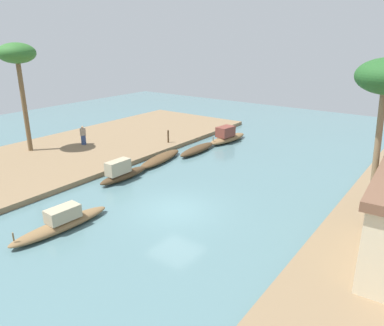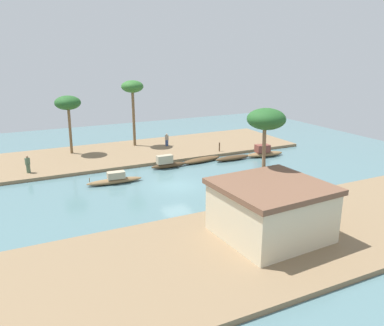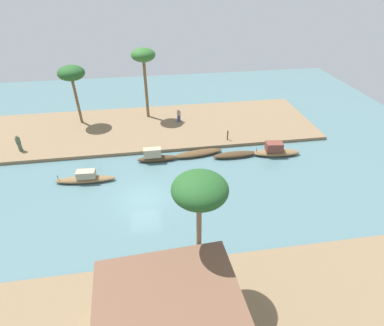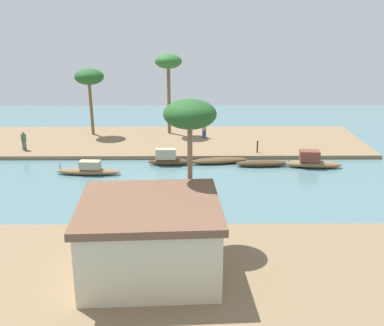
# 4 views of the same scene
# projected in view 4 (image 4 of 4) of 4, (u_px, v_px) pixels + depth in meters

# --- Properties ---
(river_water) EXTENTS (63.97, 63.97, 0.00)m
(river_water) POSITION_uv_depth(u_px,v_px,m) (147.00, 188.00, 33.85)
(river_water) COLOR slate
(river_water) RESTS_ON ground
(riverbank_left) EXTENTS (39.17, 11.11, 0.33)m
(riverbank_left) POSITION_uv_depth(u_px,v_px,m) (158.00, 141.00, 45.63)
(riverbank_left) COLOR #846B4C
(riverbank_left) RESTS_ON ground
(riverbank_right) EXTENTS (39.17, 11.11, 0.33)m
(riverbank_right) POSITION_uv_depth(u_px,v_px,m) (126.00, 278.00, 21.97)
(riverbank_right) COLOR #846B4C
(riverbank_right) RESTS_ON ground
(sampan_midstream) EXTENTS (3.86, 0.89, 1.37)m
(sampan_midstream) POSITION_uv_depth(u_px,v_px,m) (169.00, 159.00, 38.86)
(sampan_midstream) COLOR #47331E
(sampan_midstream) RESTS_ON river_water
(sampan_with_red_awning) EXTENTS (4.95, 1.76, 0.48)m
(sampan_with_red_awning) POSITION_uv_depth(u_px,v_px,m) (219.00, 161.00, 39.34)
(sampan_with_red_awning) COLOR brown
(sampan_with_red_awning) RESTS_ON river_water
(sampan_foreground) EXTENTS (5.10, 1.27, 1.10)m
(sampan_foreground) POSITION_uv_depth(u_px,v_px,m) (89.00, 170.00, 36.57)
(sampan_foreground) COLOR brown
(sampan_foreground) RESTS_ON river_water
(sampan_upstream_small) EXTENTS (4.65, 1.65, 1.39)m
(sampan_upstream_small) POSITION_uv_depth(u_px,v_px,m) (312.00, 161.00, 38.26)
(sampan_upstream_small) COLOR brown
(sampan_upstream_small) RESTS_ON river_water
(sampan_near_left_bank) EXTENTS (4.38, 1.08, 0.51)m
(sampan_near_left_bank) POSITION_uv_depth(u_px,v_px,m) (262.00, 163.00, 38.57)
(sampan_near_left_bank) COLOR #47331E
(sampan_near_left_bank) RESTS_ON river_water
(person_on_near_bank) EXTENTS (0.41, 0.40, 1.54)m
(person_on_near_bank) POSITION_uv_depth(u_px,v_px,m) (204.00, 131.00, 46.06)
(person_on_near_bank) COLOR #33477A
(person_on_near_bank) RESTS_ON riverbank_left
(person_by_mooring) EXTENTS (0.51, 0.51, 1.70)m
(person_by_mooring) POSITION_uv_depth(u_px,v_px,m) (24.00, 142.00, 41.86)
(person_by_mooring) COLOR #4C664C
(person_by_mooring) RESTS_ON riverbank_left
(mooring_post) EXTENTS (0.14, 0.14, 1.04)m
(mooring_post) POSITION_uv_depth(u_px,v_px,m) (257.00, 147.00, 41.20)
(mooring_post) COLOR #4C3823
(mooring_post) RESTS_ON riverbank_left
(palm_tree_left_near) EXTENTS (2.64, 2.64, 7.91)m
(palm_tree_left_near) POSITION_uv_depth(u_px,v_px,m) (168.00, 64.00, 46.02)
(palm_tree_left_near) COLOR brown
(palm_tree_left_near) RESTS_ON riverbank_left
(palm_tree_left_far) EXTENTS (2.83, 2.83, 6.56)m
(palm_tree_left_far) POSITION_uv_depth(u_px,v_px,m) (89.00, 78.00, 45.73)
(palm_tree_left_far) COLOR brown
(palm_tree_left_far) RESTS_ON riverbank_left
(palm_tree_right_tall) EXTENTS (2.68, 2.68, 7.55)m
(palm_tree_right_tall) POSITION_uv_depth(u_px,v_px,m) (190.00, 117.00, 23.57)
(palm_tree_right_tall) COLOR #7F6647
(palm_tree_right_tall) RESTS_ON riverbank_right
(riverside_building) EXTENTS (6.71, 6.45, 3.46)m
(riverside_building) POSITION_uv_depth(u_px,v_px,m) (150.00, 237.00, 21.79)
(riverside_building) COLOR beige
(riverside_building) RESTS_ON riverbank_right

